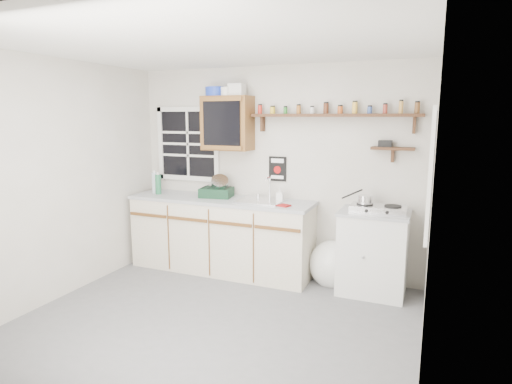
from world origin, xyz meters
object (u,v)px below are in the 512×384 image
spice_shelf (334,114)px  dish_rack (217,190)px  right_cabinet (373,252)px  upper_cabinet (227,123)px  hotplate (379,209)px  main_cabinet (221,235)px

spice_shelf → dish_rack: bearing=-173.9°
dish_rack → spice_shelf: bearing=-3.8°
right_cabinet → upper_cabinet: bearing=176.2°
right_cabinet → hotplate: hotplate is taller
right_cabinet → spice_shelf: 1.57m
right_cabinet → spice_shelf: spice_shelf is taller
upper_cabinet → hotplate: bearing=-4.3°
right_cabinet → upper_cabinet: upper_cabinet is taller
main_cabinet → dish_rack: bearing=138.6°
spice_shelf → hotplate: 1.15m
upper_cabinet → hotplate: upper_cabinet is taller
main_cabinet → dish_rack: (-0.07, 0.06, 0.55)m
main_cabinet → upper_cabinet: (0.03, 0.14, 1.36)m
dish_rack → hotplate: (1.95, -0.06, -0.06)m
spice_shelf → hotplate: bearing=-20.5°
upper_cabinet → dish_rack: bearing=-143.6°
main_cabinet → upper_cabinet: size_ratio=3.55×
spice_shelf → dish_rack: size_ratio=4.48×
upper_cabinet → spice_shelf: upper_cabinet is taller
upper_cabinet → spice_shelf: (1.28, 0.07, 0.10)m
right_cabinet → dish_rack: size_ratio=2.13×
right_cabinet → spice_shelf: bearing=160.0°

